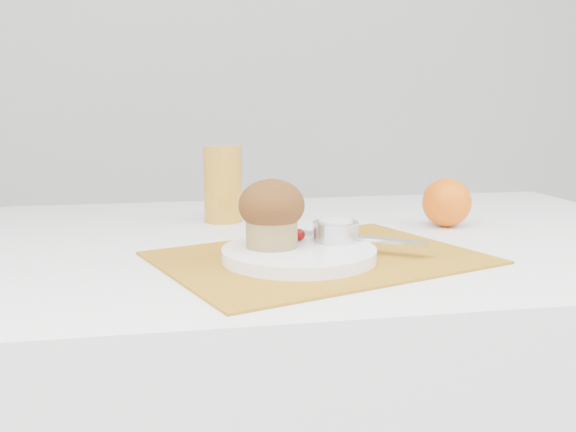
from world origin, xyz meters
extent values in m
cube|color=#A26C16|center=(-0.06, -0.10, 0.75)|extent=(0.50, 0.43, 0.00)
cylinder|color=white|center=(-0.09, -0.11, 0.76)|extent=(0.23, 0.23, 0.02)
cylinder|color=silver|center=(-0.03, -0.08, 0.78)|extent=(0.07, 0.07, 0.03)
cylinder|color=silver|center=(-0.03, -0.08, 0.80)|extent=(0.06, 0.06, 0.01)
ellipsoid|color=#560302|center=(-0.08, -0.07, 0.78)|extent=(0.02, 0.02, 0.02)
ellipsoid|color=#63020F|center=(-0.04, -0.07, 0.78)|extent=(0.02, 0.02, 0.02)
cube|color=silver|center=(0.00, -0.08, 0.77)|extent=(0.18, 0.14, 0.01)
sphere|color=#EE6208|center=(0.21, 0.08, 0.79)|extent=(0.08, 0.08, 0.08)
cylinder|color=#C88B25|center=(-0.16, 0.20, 0.82)|extent=(0.08, 0.08, 0.14)
cylinder|color=#9B844B|center=(-0.12, -0.10, 0.79)|extent=(0.09, 0.09, 0.04)
ellipsoid|color=#361B09|center=(-0.12, -0.10, 0.83)|extent=(0.09, 0.09, 0.07)
camera|label=1|loc=(-0.26, -0.94, 0.97)|focal=40.00mm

